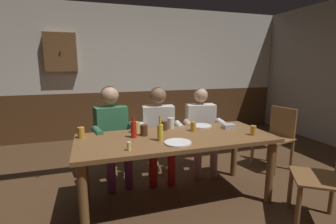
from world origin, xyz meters
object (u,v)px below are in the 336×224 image
dining_table (176,145)px  pint_glass_1 (136,127)px  pint_glass_3 (193,126)px  plate_1 (178,143)px  pint_glass_2 (164,126)px  person_1 (159,128)px  pint_glass_6 (144,130)px  bottle_0 (134,129)px  condiment_caddy (229,126)px  pint_glass_0 (253,130)px  table_candle (129,146)px  wall_dart_cabinet (61,52)px  pint_glass_4 (81,133)px  person_2 (201,126)px  pint_glass_5 (171,123)px  person_0 (112,130)px  chair_empty_near_left (277,136)px  plate_0 (201,126)px  bottle_1 (160,132)px  chair_empty_near_right (329,177)px

dining_table → pint_glass_1: pint_glass_1 is taller
pint_glass_3 → pint_glass_1: bearing=168.2°
plate_1 → pint_glass_2: 0.51m
person_1 → pint_glass_6: size_ratio=9.89×
pint_glass_1 → plate_1: bearing=-57.7°
bottle_0 → pint_glass_1: size_ratio=1.90×
condiment_caddy → pint_glass_0: bearing=-74.0°
table_candle → bottle_0: (0.11, 0.38, 0.05)m
pint_glass_6 → condiment_caddy: bearing=-0.3°
pint_glass_0 → plate_1: bearing=-178.7°
wall_dart_cabinet → person_1: bearing=-56.7°
pint_glass_4 → pint_glass_6: size_ratio=0.94×
dining_table → person_2: size_ratio=1.77×
pint_glass_5 → wall_dart_cabinet: 2.84m
person_0 → bottle_0: 0.61m
bottle_0 → pint_glass_0: bearing=-13.7°
chair_empty_near_left → pint_glass_2: bearing=80.7°
person_2 → condiment_caddy: size_ratio=8.34×
pint_glass_0 → pint_glass_3: (-0.55, 0.35, 0.00)m
person_1 → plate_0: (0.45, -0.34, 0.08)m
pint_glass_2 → pint_glass_4: pint_glass_4 is taller
pint_glass_4 → person_2: bearing=14.7°
table_candle → pint_glass_2: (0.50, 0.57, 0.01)m
chair_empty_near_left → plate_0: bearing=81.2°
person_0 → wall_dart_cabinet: size_ratio=1.76×
person_2 → bottle_0: person_2 is taller
pint_glass_0 → pint_glass_6: (-1.13, 0.34, 0.01)m
person_0 → bottle_1: size_ratio=4.84×
person_1 → pint_glass_0: (0.82, -0.86, 0.13)m
person_0 → pint_glass_0: person_0 is taller
pint_glass_2 → pint_glass_3: same height
person_0 → pint_glass_5: person_0 is taller
person_0 → person_1: (0.60, -0.01, -0.02)m
bottle_0 → pint_glass_5: (0.49, 0.24, -0.03)m
chair_empty_near_left → bottle_0: size_ratio=3.81×
pint_glass_1 → chair_empty_near_right: bearing=-34.6°
dining_table → pint_glass_5: (0.05, 0.34, 0.16)m
pint_glass_1 → pint_glass_6: size_ratio=1.00×
pint_glass_1 → pint_glass_3: pint_glass_1 is taller
bottle_0 → plate_0: bearing=13.8°
person_2 → plate_0: (-0.17, -0.35, 0.10)m
person_2 → pint_glass_4: bearing=25.2°
condiment_caddy → pint_glass_4: (-1.67, 0.12, 0.03)m
bottle_0 → dining_table: bearing=-12.0°
table_candle → pint_glass_1: size_ratio=0.66×
chair_empty_near_left → pint_glass_0: size_ratio=8.44×
dining_table → pint_glass_4: (-0.96, 0.24, 0.15)m
condiment_caddy → pint_glass_2: (-0.76, 0.15, 0.03)m
pint_glass_0 → pint_glass_5: 0.93m
pint_glass_4 → wall_dart_cabinet: (-0.37, 2.41, 0.92)m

